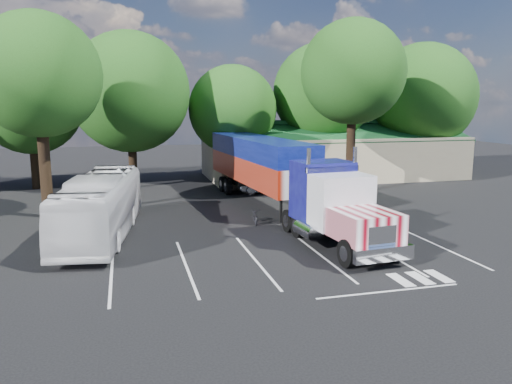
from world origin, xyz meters
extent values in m
plane|color=black|center=(0.00, 0.00, 0.00)|extent=(120.00, 120.00, 0.00)
cube|color=tan|center=(14.00, 18.00, 2.00)|extent=(24.00, 11.00, 4.00)
cube|color=#144722|center=(14.00, 15.60, 4.50)|extent=(24.20, 6.25, 2.10)
cube|color=#144722|center=(14.00, 20.40, 4.50)|extent=(24.20, 6.25, 2.10)
cube|color=tan|center=(6.00, 12.30, 1.40)|extent=(5.00, 2.50, 2.80)
cube|color=#144722|center=(6.00, 11.00, 2.90)|extent=(5.40, 3.19, 0.80)
cylinder|color=black|center=(-13.00, 17.80, 2.00)|extent=(0.70, 0.70, 4.00)
sphere|color=#1C4213|center=(-13.00, 17.80, 7.15)|extent=(8.40, 8.40, 8.40)
cylinder|color=black|center=(-5.00, 16.20, 2.15)|extent=(0.70, 0.70, 4.30)
sphere|color=#1C4213|center=(-5.00, 16.20, 8.05)|extent=(10.00, 10.00, 10.00)
cylinder|color=black|center=(4.00, 17.50, 1.80)|extent=(0.70, 0.70, 3.60)
sphere|color=#1C4213|center=(4.00, 17.50, 6.60)|extent=(8.00, 8.00, 8.00)
cylinder|color=black|center=(13.00, 18.00, 2.25)|extent=(0.70, 0.70, 4.50)
sphere|color=#1C4213|center=(13.00, 18.00, 8.10)|extent=(9.60, 9.60, 9.60)
cylinder|color=black|center=(23.00, 16.80, 1.95)|extent=(0.70, 0.70, 3.90)
sphere|color=#1C4213|center=(23.00, 16.80, 7.80)|extent=(10.40, 10.40, 10.40)
cylinder|color=black|center=(-10.50, 6.00, 3.00)|extent=(0.70, 0.70, 6.00)
sphere|color=#1C4213|center=(-10.50, 6.00, 8.85)|extent=(7.60, 7.60, 7.60)
cylinder|color=black|center=(11.50, 8.50, 3.25)|extent=(0.70, 0.70, 6.50)
sphere|color=#1C4213|center=(11.50, 8.50, 9.50)|extent=(8.00, 8.00, 8.00)
cube|color=black|center=(4.61, -4.52, 0.86)|extent=(1.80, 8.11, 0.29)
cube|color=white|center=(4.96, -8.81, 0.75)|extent=(2.89, 0.52, 0.63)
cube|color=white|center=(4.95, -8.58, 1.44)|extent=(1.38, 0.25, 1.03)
cube|color=white|center=(4.84, -7.26, 1.67)|extent=(2.86, 2.96, 1.32)
cube|color=silver|center=(4.65, -4.97, 2.35)|extent=(3.01, 2.07, 2.64)
cube|color=black|center=(4.71, -5.72, 2.93)|extent=(2.64, 0.31, 1.15)
cube|color=white|center=(4.57, -4.00, 3.85)|extent=(2.99, 0.36, 0.29)
cube|color=#0F0C55|center=(4.48, -2.91, 2.58)|extent=(3.05, 2.52, 3.10)
cylinder|color=white|center=(3.25, -4.05, 2.99)|extent=(0.22, 0.22, 3.90)
cylinder|color=white|center=(5.88, -3.83, 2.99)|extent=(0.22, 0.22, 3.90)
cylinder|color=white|center=(3.06, -4.53, 0.86)|extent=(0.91, 1.89, 0.76)
cylinder|color=white|center=(6.15, -4.27, 0.86)|extent=(0.91, 1.89, 0.76)
cube|color=silver|center=(3.66, 7.05, 2.47)|extent=(4.18, 14.90, 1.72)
cube|color=#091156|center=(3.66, 7.05, 4.02)|extent=(4.18, 14.90, 1.38)
cube|color=black|center=(3.27, 11.85, 0.98)|extent=(1.70, 4.12, 0.40)
cube|color=black|center=(3.37, 0.80, 0.80)|extent=(0.15, 0.15, 1.61)
cube|color=black|center=(4.97, 0.93, 0.80)|extent=(0.15, 0.15, 1.61)
cube|color=white|center=(3.05, 14.49, 0.52)|extent=(2.76, 0.36, 0.14)
cylinder|color=black|center=(3.68, -7.93, 0.63)|extent=(0.50, 1.29, 1.26)
cylinder|color=black|center=(6.09, -7.74, 0.63)|extent=(0.50, 1.29, 1.26)
cylinder|color=black|center=(3.25, -2.67, 0.63)|extent=(0.50, 1.29, 1.26)
cylinder|color=black|center=(5.65, -2.47, 0.63)|extent=(0.50, 1.29, 1.26)
cylinder|color=black|center=(3.15, -1.41, 0.63)|extent=(0.50, 1.29, 1.26)
cylinder|color=black|center=(5.55, -1.21, 0.63)|extent=(0.50, 1.29, 1.26)
cylinder|color=black|center=(2.14, 10.84, 0.63)|extent=(0.50, 1.29, 1.26)
cylinder|color=black|center=(4.54, 11.04, 0.63)|extent=(0.50, 1.29, 1.26)
cylinder|color=black|center=(2.03, 12.21, 0.63)|extent=(0.50, 1.29, 1.26)
cylinder|color=black|center=(4.43, 12.41, 0.63)|extent=(0.50, 1.29, 1.26)
imported|color=black|center=(4.50, 0.00, 0.97)|extent=(0.63, 0.80, 1.94)
imported|color=black|center=(1.80, 1.00, 0.47)|extent=(0.92, 1.87, 0.94)
imported|color=silver|center=(-7.00, 0.28, 1.68)|extent=(4.54, 12.35, 3.36)
imported|color=#A4A8AC|center=(5.41, 10.50, 0.75)|extent=(4.80, 2.88, 1.49)
camera|label=1|loc=(-5.61, -27.34, 7.16)|focal=35.00mm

